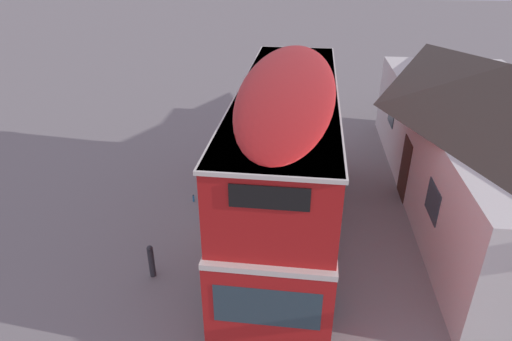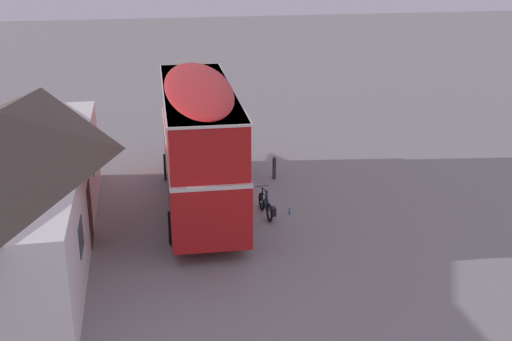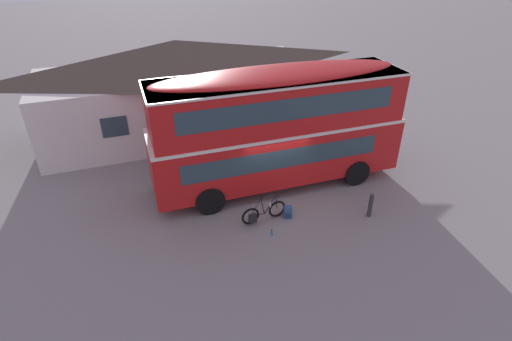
% 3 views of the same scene
% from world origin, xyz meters
% --- Properties ---
extents(ground_plane, '(120.00, 120.00, 0.00)m').
position_xyz_m(ground_plane, '(0.00, 0.00, 0.00)').
color(ground_plane, gray).
extents(double_decker_bus, '(9.96, 2.81, 4.79)m').
position_xyz_m(double_decker_bus, '(0.50, 0.80, 2.64)').
color(double_decker_bus, black).
rests_on(double_decker_bus, ground).
extents(touring_bicycle, '(1.74, 0.55, 1.03)m').
position_xyz_m(touring_bicycle, '(-0.96, -1.45, 0.37)').
color(touring_bicycle, black).
rests_on(touring_bicycle, ground).
extents(backpack_on_ground, '(0.34, 0.34, 0.51)m').
position_xyz_m(backpack_on_ground, '(-0.02, -1.57, 0.26)').
color(backpack_on_ground, '#2D4C7A').
rests_on(backpack_on_ground, ground).
extents(water_bottle_blue_sports, '(0.07, 0.07, 0.25)m').
position_xyz_m(water_bottle_blue_sports, '(-0.96, -2.33, 0.12)').
color(water_bottle_blue_sports, '#338CBF').
rests_on(water_bottle_blue_sports, ground).
extents(pub_building, '(13.74, 5.42, 4.66)m').
position_xyz_m(pub_building, '(-2.10, 7.24, 2.38)').
color(pub_building, silver).
rests_on(pub_building, ground).
extents(kerb_bollard, '(0.16, 0.16, 0.97)m').
position_xyz_m(kerb_bollard, '(2.84, -2.53, 0.50)').
color(kerb_bollard, '#333338').
rests_on(kerb_bollard, ground).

